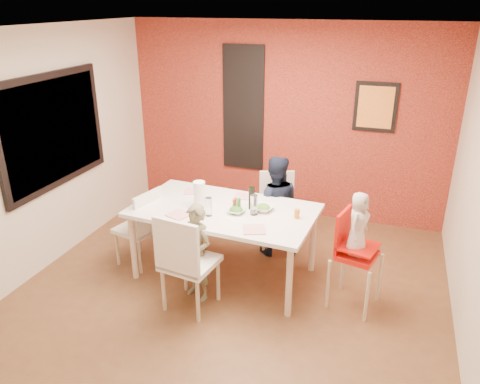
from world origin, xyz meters
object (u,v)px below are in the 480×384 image
(chair_left, at_px, (142,224))
(paper_towel_roll, at_px, (199,194))
(child_far, at_px, (275,206))
(toddler, at_px, (358,224))
(dining_table, at_px, (224,215))
(high_chair, at_px, (353,251))
(child_near, at_px, (197,253))
(wine_bottle, at_px, (252,198))
(chair_near, at_px, (185,259))
(chair_far, at_px, (277,205))

(chair_left, height_order, paper_towel_roll, paper_towel_roll)
(child_far, height_order, toddler, child_far)
(dining_table, height_order, high_chair, high_chair)
(child_near, xyz_separation_m, wine_bottle, (0.40, 0.60, 0.42))
(high_chair, bearing_deg, dining_table, 99.35)
(child_near, bearing_deg, child_far, 87.00)
(chair_near, height_order, chair_far, chair_near)
(paper_towel_roll, bearing_deg, high_chair, -2.46)
(chair_near, bearing_deg, chair_far, -98.48)
(toddler, distance_m, paper_towel_roll, 1.71)
(chair_far, bearing_deg, paper_towel_roll, -143.72)
(child_near, relative_size, wine_bottle, 4.20)
(chair_near, distance_m, high_chair, 1.67)
(chair_near, height_order, child_far, child_far)
(child_far, bearing_deg, dining_table, 44.24)
(high_chair, height_order, paper_towel_roll, paper_towel_roll)
(high_chair, relative_size, wine_bottle, 4.09)
(chair_far, relative_size, paper_towel_roll, 3.24)
(chair_far, relative_size, chair_left, 1.00)
(chair_near, bearing_deg, child_near, -85.01)
(chair_far, xyz_separation_m, child_near, (-0.48, -1.42, -0.00))
(paper_towel_roll, bearing_deg, toddler, -2.81)
(chair_far, height_order, wine_bottle, wine_bottle)
(dining_table, height_order, wine_bottle, wine_bottle)
(high_chair, relative_size, child_far, 0.82)
(high_chair, xyz_separation_m, child_near, (-1.52, -0.40, -0.09))
(high_chair, distance_m, wine_bottle, 1.19)
(high_chair, bearing_deg, child_near, 118.43)
(wine_bottle, bearing_deg, child_near, -123.76)
(chair_left, xyz_separation_m, child_near, (0.86, -0.40, -0.00))
(child_far, relative_size, toddler, 1.96)
(chair_far, distance_m, high_chair, 1.46)
(toddler, relative_size, paper_towel_roll, 2.20)
(chair_far, height_order, high_chair, high_chair)
(child_far, bearing_deg, high_chair, 126.98)
(chair_near, height_order, wine_bottle, wine_bottle)
(chair_far, xyz_separation_m, chair_left, (-1.34, -1.02, 0.00))
(child_far, bearing_deg, toddler, 127.30)
(dining_table, relative_size, toddler, 3.19)
(dining_table, distance_m, chair_far, 1.01)
(dining_table, distance_m, chair_left, 1.00)
(dining_table, xyz_separation_m, child_near, (-0.11, -0.51, -0.22))
(high_chair, bearing_deg, chair_near, 126.78)
(chair_far, xyz_separation_m, wine_bottle, (-0.08, -0.82, 0.42))
(chair_near, bearing_deg, toddler, -149.74)
(chair_near, relative_size, child_far, 0.84)
(dining_table, relative_size, chair_left, 2.16)
(child_far, height_order, wine_bottle, child_far)
(chair_far, xyz_separation_m, paper_towel_roll, (-0.64, -0.95, 0.44))
(dining_table, xyz_separation_m, toddler, (1.44, -0.12, 0.18))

